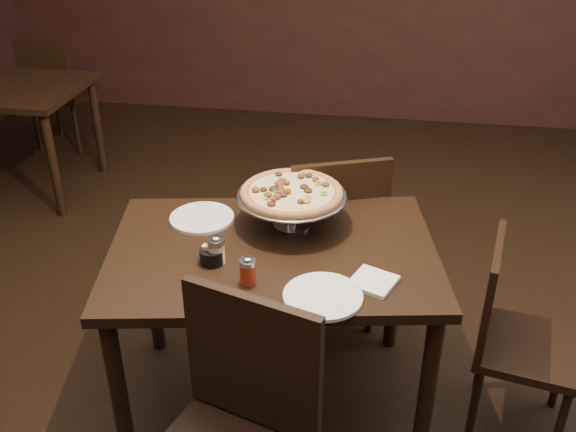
# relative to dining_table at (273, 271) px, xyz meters

# --- Properties ---
(room) EXTENTS (6.04, 7.04, 2.84)m
(room) POSITION_rel_dining_table_xyz_m (0.09, -0.01, 0.74)
(room) COLOR black
(room) RESTS_ON ground
(dining_table) EXTENTS (1.34, 1.01, 0.76)m
(dining_table) POSITION_rel_dining_table_xyz_m (0.00, 0.00, 0.00)
(dining_table) COLOR black
(dining_table) RESTS_ON ground
(pizza_stand) EXTENTS (0.43, 0.43, 0.18)m
(pizza_stand) POSITION_rel_dining_table_xyz_m (0.04, 0.18, 0.24)
(pizza_stand) COLOR #B4B5BC
(pizza_stand) RESTS_ON dining_table
(parmesan_shaker) EXTENTS (0.06, 0.06, 0.11)m
(parmesan_shaker) POSITION_rel_dining_table_xyz_m (-0.18, -0.12, 0.15)
(parmesan_shaker) COLOR beige
(parmesan_shaker) RESTS_ON dining_table
(pepper_flake_shaker) EXTENTS (0.06, 0.06, 0.10)m
(pepper_flake_shaker) POSITION_rel_dining_table_xyz_m (-0.04, -0.23, 0.15)
(pepper_flake_shaker) COLOR maroon
(pepper_flake_shaker) RESTS_ON dining_table
(packet_caddy) EXTENTS (0.09, 0.09, 0.07)m
(packet_caddy) POSITION_rel_dining_table_xyz_m (-0.20, -0.13, 0.13)
(packet_caddy) COLOR black
(packet_caddy) RESTS_ON dining_table
(napkin_stack) EXTENTS (0.19, 0.19, 0.02)m
(napkin_stack) POSITION_rel_dining_table_xyz_m (0.38, -0.16, 0.11)
(napkin_stack) COLOR white
(napkin_stack) RESTS_ON dining_table
(plate_left) EXTENTS (0.26, 0.26, 0.01)m
(plate_left) POSITION_rel_dining_table_xyz_m (-0.32, 0.17, 0.11)
(plate_left) COLOR white
(plate_left) RESTS_ON dining_table
(plate_near) EXTENTS (0.27, 0.27, 0.01)m
(plate_near) POSITION_rel_dining_table_xyz_m (0.22, -0.27, 0.11)
(plate_near) COLOR white
(plate_near) RESTS_ON dining_table
(serving_spatula) EXTENTS (0.12, 0.12, 0.02)m
(serving_spatula) POSITION_rel_dining_table_xyz_m (0.11, 0.04, 0.24)
(serving_spatula) COLOR #B4B5BC
(serving_spatula) RESTS_ON pizza_stand
(chair_far) EXTENTS (0.56, 0.56, 0.93)m
(chair_far) POSITION_rel_dining_table_xyz_m (0.17, 0.54, -0.15)
(chair_far) COLOR black
(chair_far) RESTS_ON ground
(chair_side) EXTENTS (0.45, 0.45, 0.82)m
(chair_side) POSITION_rel_dining_table_xyz_m (0.92, 0.04, -0.21)
(chair_side) COLOR black
(chair_side) RESTS_ON ground
(bg_chair_far) EXTENTS (0.42, 0.42, 0.88)m
(bg_chair_far) POSITION_rel_dining_table_xyz_m (-2.12, 2.40, -0.18)
(bg_chair_far) COLOR black
(bg_chair_far) RESTS_ON ground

